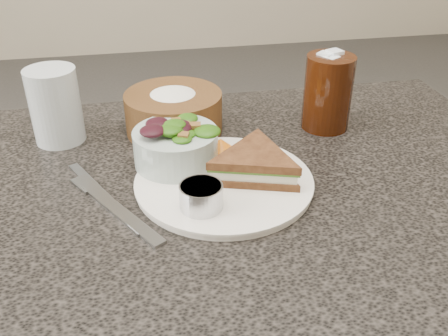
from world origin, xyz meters
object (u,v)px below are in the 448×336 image
object	(u,v)px
sandwich	(255,164)
cola_glass	(328,89)
dinner_plate	(224,182)
salad_bowl	(176,141)
bread_basket	(173,106)
dressing_ramekin	(201,197)
water_glass	(55,106)

from	to	relation	value
sandwich	cola_glass	world-z (taller)	cola_glass
dinner_plate	cola_glass	world-z (taller)	cola_glass
salad_bowl	bread_basket	world-z (taller)	bread_basket
dinner_plate	dressing_ramekin	bearing A→B (deg)	-124.06
sandwich	salad_bowl	world-z (taller)	salad_bowl
cola_glass	dressing_ramekin	bearing A→B (deg)	-139.16
dressing_ramekin	water_glass	xyz separation A→B (m)	(-0.20, 0.26, 0.03)
bread_basket	dinner_plate	bearing A→B (deg)	-74.77
dressing_ramekin	salad_bowl	bearing A→B (deg)	98.97
bread_basket	cola_glass	xyz separation A→B (m)	(0.27, -0.03, 0.02)
dressing_ramekin	bread_basket	distance (m)	0.26
sandwich	dressing_ramekin	distance (m)	0.11
dressing_ramekin	bread_basket	world-z (taller)	bread_basket
salad_bowl	water_glass	world-z (taller)	water_glass
bread_basket	cola_glass	distance (m)	0.27
dinner_plate	water_glass	size ratio (longest dim) A/B	2.04
water_glass	sandwich	bearing A→B (deg)	-33.76
dressing_ramekin	water_glass	world-z (taller)	water_glass
salad_bowl	dressing_ramekin	distance (m)	0.13
bread_basket	water_glass	size ratio (longest dim) A/B	1.33
sandwich	dressing_ramekin	xyz separation A→B (m)	(-0.09, -0.06, -0.00)
salad_bowl	water_glass	distance (m)	0.23
dressing_ramekin	cola_glass	xyz separation A→B (m)	(0.26, 0.22, 0.04)
bread_basket	cola_glass	world-z (taller)	cola_glass
dressing_ramekin	sandwich	bearing A→B (deg)	35.46
sandwich	water_glass	world-z (taller)	water_glass
dinner_plate	cola_glass	size ratio (longest dim) A/B	1.80
dinner_plate	cola_glass	bearing A→B (deg)	36.55
sandwich	dressing_ramekin	world-z (taller)	sandwich
dinner_plate	salad_bowl	distance (m)	0.10
dinner_plate	salad_bowl	xyz separation A→B (m)	(-0.06, 0.06, 0.04)
sandwich	bread_basket	size ratio (longest dim) A/B	0.91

